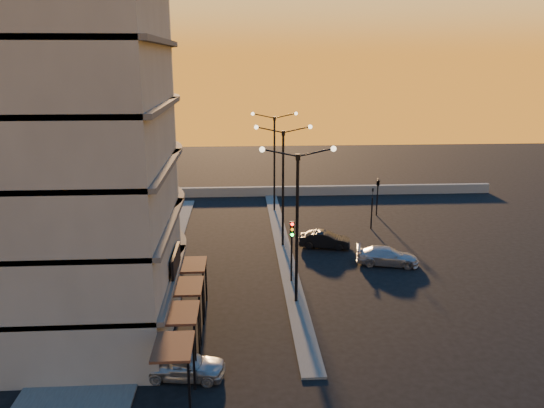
{
  "coord_description": "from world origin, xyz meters",
  "views": [
    {
      "loc": [
        -3.24,
        -29.12,
        14.18
      ],
      "look_at": [
        -1.06,
        6.48,
        4.42
      ],
      "focal_mm": 35.0,
      "sensor_mm": 36.0,
      "label": 1
    }
  ],
  "objects_px": {
    "streetlamp_mid": "(283,177)",
    "car_hatchback": "(182,364)",
    "car_sedan": "(325,240)",
    "car_wagon": "(387,256)",
    "traffic_light_main": "(292,242)"
  },
  "relations": [
    {
      "from": "streetlamp_mid",
      "to": "car_hatchback",
      "type": "distance_m",
      "value": 19.08
    },
    {
      "from": "car_hatchback",
      "to": "car_sedan",
      "type": "height_order",
      "value": "car_hatchback"
    },
    {
      "from": "car_hatchback",
      "to": "car_wagon",
      "type": "bearing_deg",
      "value": -37.22
    },
    {
      "from": "car_wagon",
      "to": "car_sedan",
      "type": "bearing_deg",
      "value": 59.09
    },
    {
      "from": "car_hatchback",
      "to": "car_sedan",
      "type": "bearing_deg",
      "value": -20.89
    },
    {
      "from": "traffic_light_main",
      "to": "car_sedan",
      "type": "height_order",
      "value": "traffic_light_main"
    },
    {
      "from": "streetlamp_mid",
      "to": "traffic_light_main",
      "type": "xyz_separation_m",
      "value": [
        0.0,
        -7.13,
        -2.7
      ]
    },
    {
      "from": "car_sedan",
      "to": "car_wagon",
      "type": "distance_m",
      "value": 5.43
    },
    {
      "from": "traffic_light_main",
      "to": "car_wagon",
      "type": "xyz_separation_m",
      "value": [
        7.15,
        2.86,
        -2.25
      ]
    },
    {
      "from": "car_hatchback",
      "to": "car_wagon",
      "type": "height_order",
      "value": "car_hatchback"
    },
    {
      "from": "streetlamp_mid",
      "to": "car_wagon",
      "type": "bearing_deg",
      "value": -30.81
    },
    {
      "from": "streetlamp_mid",
      "to": "car_sedan",
      "type": "relative_size",
      "value": 2.43
    },
    {
      "from": "car_hatchback",
      "to": "streetlamp_mid",
      "type": "bearing_deg",
      "value": -11.27
    },
    {
      "from": "car_hatchback",
      "to": "car_sedan",
      "type": "relative_size",
      "value": 1.01
    },
    {
      "from": "streetlamp_mid",
      "to": "car_hatchback",
      "type": "bearing_deg",
      "value": -109.1
    }
  ]
}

